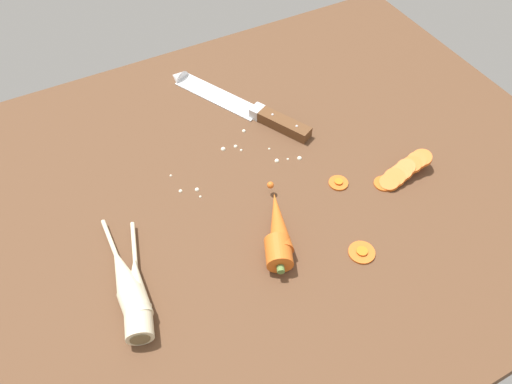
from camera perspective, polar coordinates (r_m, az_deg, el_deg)
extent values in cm
cube|color=brown|center=(90.51, -0.59, -0.56)|extent=(120.00, 90.00, 4.00)
cube|color=silver|center=(107.13, -4.30, 10.74)|extent=(12.82, 19.87, 0.50)
cone|color=silver|center=(113.26, -8.84, 12.75)|extent=(4.88, 4.45, 3.96)
cube|color=silver|center=(101.82, 0.12, 9.05)|extent=(3.52, 3.10, 2.20)
cube|color=brown|center=(99.13, 3.20, 7.58)|extent=(7.39, 11.10, 2.20)
sphere|color=silver|center=(99.52, 1.87, 8.70)|extent=(0.50, 0.50, 0.50)
sphere|color=silver|center=(97.34, 4.61, 7.40)|extent=(0.50, 0.50, 0.50)
cylinder|color=#D6601E|center=(78.73, 2.57, -6.82)|extent=(5.79, 6.13, 4.20)
cone|color=#D6601E|center=(82.02, 2.15, -3.42)|extent=(8.32, 12.28, 3.99)
sphere|color=#D6601E|center=(86.93, 1.64, 0.78)|extent=(1.20, 1.20, 1.20)
cylinder|color=#5B7F3D|center=(77.14, 2.80, -8.70)|extent=(1.50, 1.40, 1.20)
cylinder|color=beige|center=(74.88, -13.06, -14.18)|extent=(5.16, 5.76, 4.00)
cone|color=beige|center=(78.18, -13.38, -9.77)|extent=(5.99, 9.36, 3.80)
cylinder|color=beige|center=(82.73, -13.57, -6.00)|extent=(3.19, 9.21, 0.70)
cylinder|color=brown|center=(73.81, -12.93, -15.86)|extent=(2.78, 1.04, 2.80)
cylinder|color=beige|center=(76.34, -13.47, -12.20)|extent=(4.08, 4.78, 4.00)
cone|color=beige|center=(79.82, -14.92, -8.39)|extent=(3.95, 8.44, 3.80)
cylinder|color=beige|center=(84.48, -16.11, -5.18)|extent=(0.86, 9.07, 0.70)
cylinder|color=brown|center=(75.19, -12.91, -13.66)|extent=(2.80, 0.35, 2.80)
cylinder|color=#D6601E|center=(92.34, 14.20, 0.99)|extent=(3.48, 3.48, 0.70)
cylinder|color=#D6601E|center=(92.37, 14.80, 1.07)|extent=(3.60, 3.54, 1.66)
cylinder|color=#D6601E|center=(93.01, 15.35, 1.57)|extent=(3.82, 3.77, 1.77)
cylinder|color=#D6601E|center=(93.48, 15.82, 1.96)|extent=(3.53, 3.49, 1.93)
cylinder|color=#D6601E|center=(93.75, 16.21, 2.24)|extent=(3.52, 3.53, 2.20)
cylinder|color=#D6601E|center=(94.18, 16.55, 2.63)|extent=(3.44, 3.43, 2.09)
cylinder|color=#D6601E|center=(94.70, 17.19, 2.97)|extent=(3.47, 3.40, 1.61)
cylinder|color=#D6601E|center=(95.30, 17.68, 3.39)|extent=(3.57, 3.51, 1.79)
cylinder|color=#D6601E|center=(95.69, 18.19, 3.66)|extent=(3.65, 3.59, 1.72)
cylinder|color=#D6601E|center=(82.53, 11.84, -6.62)|extent=(4.29, 4.29, 0.70)
cylinder|color=orange|center=(82.31, 11.87, -6.51)|extent=(1.80, 1.80, 0.16)
cylinder|color=#D6601E|center=(90.81, 9.28, 1.08)|extent=(3.47, 3.47, 0.70)
cylinder|color=orange|center=(90.61, 9.30, 1.19)|extent=(1.46, 1.46, 0.16)
sphere|color=silver|center=(95.64, 1.50, 4.96)|extent=(0.43, 0.43, 0.43)
sphere|color=silver|center=(89.26, -6.68, 0.41)|extent=(0.78, 0.78, 0.78)
sphere|color=silver|center=(93.91, 3.61, 3.79)|extent=(0.46, 0.46, 0.46)
sphere|color=silver|center=(89.48, -8.52, 0.22)|extent=(0.67, 0.67, 0.67)
sphere|color=silver|center=(96.03, -2.32, 5.28)|extent=(0.71, 0.71, 0.71)
sphere|color=silver|center=(95.60, -3.71, 5.02)|extent=(0.88, 0.88, 0.88)
sphere|color=silver|center=(92.24, -9.59, 1.91)|extent=(0.45, 0.45, 0.45)
sphere|color=silver|center=(99.02, -1.38, 7.02)|extent=(0.73, 0.73, 0.73)
sphere|color=silver|center=(95.37, -1.68, 4.82)|extent=(0.51, 0.51, 0.51)
sphere|color=silver|center=(94.07, 4.94, 3.97)|extent=(0.87, 0.87, 0.87)
sphere|color=silver|center=(93.36, 2.37, 3.69)|extent=(0.85, 0.85, 0.85)
sphere|color=silver|center=(88.30, -6.30, -0.46)|extent=(0.43, 0.43, 0.43)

